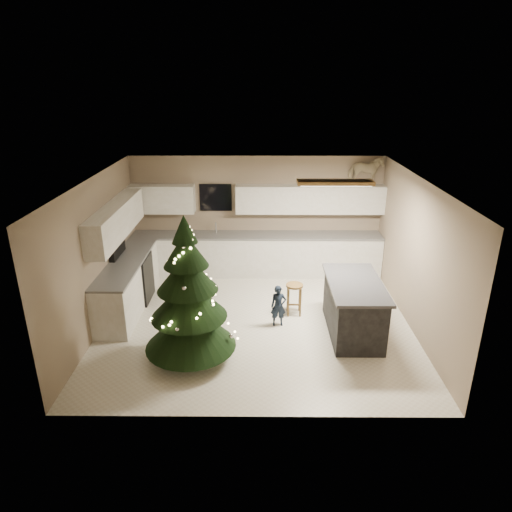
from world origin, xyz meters
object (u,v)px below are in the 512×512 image
at_px(island, 353,307).
at_px(bar_stool, 294,292).
at_px(toddler, 278,306).
at_px(christmas_tree, 189,303).
at_px(rocking_horse, 366,171).

height_order(island, bar_stool, island).
bearing_deg(bar_stool, toddler, -126.27).
distance_m(bar_stool, christmas_tree, 2.31).
distance_m(bar_stool, toddler, 0.53).
bearing_deg(christmas_tree, island, 16.29).
bearing_deg(christmas_tree, bar_stool, 39.92).
bearing_deg(bar_stool, christmas_tree, -140.08).
distance_m(island, christmas_tree, 2.84).
relative_size(island, christmas_tree, 0.72).
bearing_deg(island, christmas_tree, -163.71).
bearing_deg(toddler, island, -15.24).
bearing_deg(rocking_horse, christmas_tree, 141.56).
bearing_deg(rocking_horse, toddler, 147.39).
height_order(bar_stool, toddler, toddler).
relative_size(bar_stool, toddler, 0.79).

